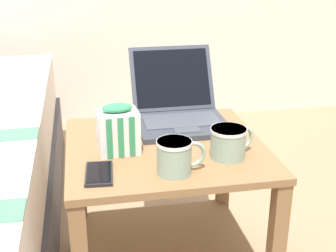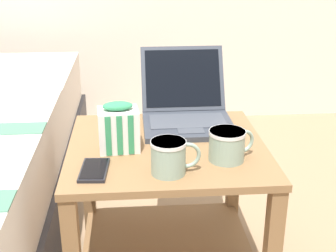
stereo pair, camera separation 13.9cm
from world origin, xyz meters
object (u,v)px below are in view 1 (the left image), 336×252
at_px(laptop, 179,109).
at_px(mug_front_right, 175,155).
at_px(mug_front_left, 229,141).
at_px(snack_bag, 118,130).
at_px(cell_phone, 99,173).

xyz_separation_m(laptop, mug_front_right, (-0.09, -0.38, 0.01)).
bearing_deg(mug_front_left, laptop, 104.84).
xyz_separation_m(snack_bag, cell_phone, (-0.07, -0.14, -0.06)).
distance_m(snack_bag, cell_phone, 0.17).
bearing_deg(snack_bag, cell_phone, -115.24).
bearing_deg(snack_bag, mug_front_right, -50.37).
xyz_separation_m(laptop, snack_bag, (-0.23, -0.21, 0.02)).
height_order(laptop, mug_front_left, laptop).
relative_size(mug_front_left, snack_bag, 0.93).
xyz_separation_m(laptop, mug_front_left, (0.08, -0.31, 0.00)).
bearing_deg(snack_bag, mug_front_left, -17.32).
relative_size(laptop, mug_front_left, 2.60).
height_order(laptop, mug_front_right, laptop).
relative_size(laptop, cell_phone, 2.59).
bearing_deg(cell_phone, mug_front_right, -6.96).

